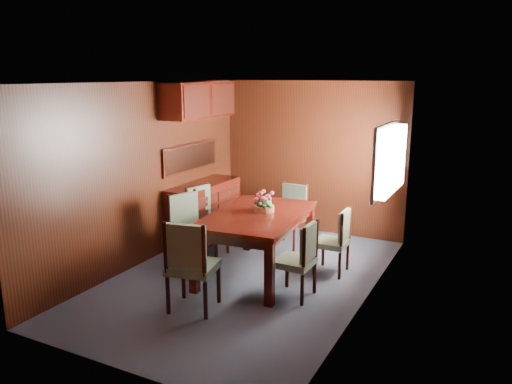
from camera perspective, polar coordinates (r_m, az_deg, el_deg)
The scene contains 11 objects.
ground at distance 6.35m, azimuth -1.19°, elevation -9.79°, with size 4.50×4.50×0.00m, color #363B49.
room_shell at distance 6.24m, azimuth -0.66°, elevation 5.38°, with size 3.06×4.52×2.41m.
sideboard at distance 7.62m, azimuth -5.94°, elevation -2.31°, with size 0.48×1.40×0.90m, color black.
dining_table at distance 6.25m, azimuth 0.10°, elevation -3.43°, with size 1.22×1.81×0.81m.
chair_left_near at distance 6.48m, azimuth -7.66°, elevation -4.09°, with size 0.59×0.60×1.02m.
chair_left_far at distance 7.08m, azimuth -5.98°, elevation -2.76°, with size 0.54×0.55×0.98m.
chair_right_near at distance 5.68m, azimuth 5.09°, elevation -7.29°, with size 0.42×0.43×0.90m.
chair_right_far at distance 6.42m, azimuth 9.21°, elevation -5.17°, with size 0.40×0.41×0.86m.
chair_head at distance 5.35m, azimuth -7.55°, elevation -7.85°, with size 0.57×0.55×1.03m.
chair_foot at distance 7.40m, azimuth 4.04°, elevation -2.23°, with size 0.48×0.46×0.92m.
flower_centerpiece at distance 6.25m, azimuth 0.94°, elevation -1.08°, with size 0.28×0.28×0.28m.
Camera 1 is at (2.77, -5.14, 2.49)m, focal length 35.00 mm.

